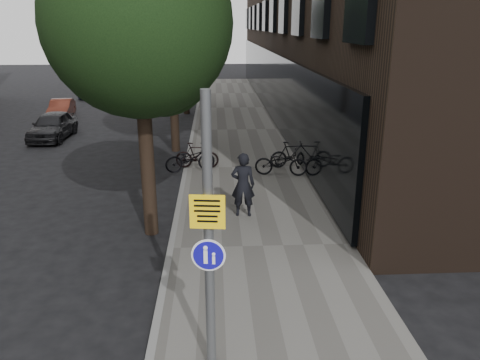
{
  "coord_description": "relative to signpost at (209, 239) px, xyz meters",
  "views": [
    {
      "loc": [
        -0.87,
        -6.96,
        5.28
      ],
      "look_at": [
        -0.34,
        2.82,
        2.0
      ],
      "focal_mm": 35.0,
      "sensor_mm": 36.0,
      "label": 1
    }
  ],
  "objects": [
    {
      "name": "ground",
      "position": [
        0.99,
        0.81,
        -2.32
      ],
      "size": [
        120.0,
        120.0,
        0.0
      ],
      "primitive_type": "plane",
      "color": "black",
      "rests_on": "ground"
    },
    {
      "name": "sidewalk",
      "position": [
        1.24,
        10.81,
        -2.26
      ],
      "size": [
        4.5,
        60.0,
        0.12
      ],
      "primitive_type": "cube",
      "color": "#605D58",
      "rests_on": "ground"
    },
    {
      "name": "curb_edge",
      "position": [
        -1.01,
        10.81,
        -2.25
      ],
      "size": [
        0.15,
        60.0,
        0.13
      ],
      "primitive_type": "cube",
      "color": "slate",
      "rests_on": "ground"
    },
    {
      "name": "street_tree_near",
      "position": [
        -1.54,
        5.45,
        2.79
      ],
      "size": [
        4.4,
        4.4,
        7.5
      ],
      "color": "black",
      "rests_on": "ground"
    },
    {
      "name": "street_tree_mid",
      "position": [
        -1.54,
        13.95,
        2.79
      ],
      "size": [
        5.0,
        5.0,
        7.8
      ],
      "color": "black",
      "rests_on": "ground"
    },
    {
      "name": "street_tree_far",
      "position": [
        -1.54,
        22.95,
        2.79
      ],
      "size": [
        5.0,
        5.0,
        7.8
      ],
      "color": "black",
      "rests_on": "ground"
    },
    {
      "name": "signpost",
      "position": [
        0.0,
        0.0,
        0.0
      ],
      "size": [
        0.5,
        0.15,
        4.35
      ],
      "rotation": [
        0.0,
        0.0,
        -0.11
      ],
      "color": "#595B5E",
      "rests_on": "sidewalk"
    },
    {
      "name": "pedestrian",
      "position": [
        0.87,
        6.11,
        -1.29
      ],
      "size": [
        0.7,
        0.49,
        1.83
      ],
      "primitive_type": "imported",
      "rotation": [
        0.0,
        0.0,
        3.07
      ],
      "color": "black",
      "rests_on": "sidewalk"
    },
    {
      "name": "parked_bike_facade_near",
      "position": [
        2.45,
        9.72,
        -1.71
      ],
      "size": [
        1.94,
        0.94,
        0.98
      ],
      "primitive_type": "imported",
      "rotation": [
        0.0,
        0.0,
        1.41
      ],
      "color": "black",
      "rests_on": "sidewalk"
    },
    {
      "name": "parked_bike_facade_far",
      "position": [
        2.99,
        10.69,
        -1.7
      ],
      "size": [
        1.71,
        0.69,
        1.0
      ],
      "primitive_type": "imported",
      "rotation": [
        0.0,
        0.0,
        1.7
      ],
      "color": "black",
      "rests_on": "sidewalk"
    },
    {
      "name": "parked_bike_curb_near",
      "position": [
        -0.81,
        10.38,
        -1.71
      ],
      "size": [
        1.96,
        1.14,
        0.97
      ],
      "primitive_type": "imported",
      "rotation": [
        0.0,
        0.0,
        1.85
      ],
      "color": "black",
      "rests_on": "sidewalk"
    },
    {
      "name": "parked_bike_curb_far",
      "position": [
        -0.57,
        10.79,
        -1.71
      ],
      "size": [
        1.66,
        0.58,
        0.98
      ],
      "primitive_type": "imported",
      "rotation": [
        0.0,
        0.0,
        1.49
      ],
      "color": "black",
      "rests_on": "sidewalk"
    },
    {
      "name": "parked_car_near",
      "position": [
        -7.66,
        16.37,
        -1.67
      ],
      "size": [
        1.62,
        3.85,
        1.3
      ],
      "primitive_type": "imported",
      "rotation": [
        0.0,
        0.0,
        -0.02
      ],
      "color": "black",
      "rests_on": "ground"
    },
    {
      "name": "parked_car_mid",
      "position": [
        -8.88,
        21.74,
        -1.78
      ],
      "size": [
        1.54,
        3.41,
        1.08
      ],
      "primitive_type": "imported",
      "rotation": [
        0.0,
        0.0,
        0.12
      ],
      "color": "maroon",
      "rests_on": "ground"
    },
    {
      "name": "parked_car_far",
      "position": [
        -8.9,
        30.0,
        -1.76
      ],
      "size": [
        1.91,
        4.0,
        1.12
      ],
      "primitive_type": "imported",
      "rotation": [
        0.0,
        0.0,
        -0.09
      ],
      "color": "black",
      "rests_on": "ground"
    }
  ]
}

